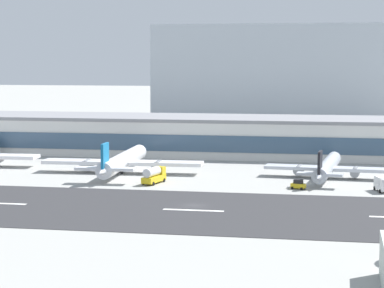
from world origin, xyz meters
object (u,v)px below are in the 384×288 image
at_px(airliner_blue_tail_gate_1, 122,162).
at_px(airliner_black_tail_gate_2, 327,168).
at_px(service_box_truck_1, 383,184).
at_px(service_baggage_tug_0, 298,185).
at_px(service_fuel_truck_2, 154,175).
at_px(distant_hotel_block, 286,75).
at_px(terminal_building, 245,136).

distance_m(airliner_blue_tail_gate_1, airliner_black_tail_gate_2, 51.99).
height_order(airliner_blue_tail_gate_1, service_box_truck_1, airliner_blue_tail_gate_1).
height_order(airliner_blue_tail_gate_1, service_baggage_tug_0, airliner_blue_tail_gate_1).
height_order(airliner_blue_tail_gate_1, service_fuel_truck_2, airliner_blue_tail_gate_1).
distance_m(airliner_blue_tail_gate_1, service_box_truck_1, 66.74).
distance_m(distant_hotel_block, airliner_blue_tail_gate_1, 164.72).
xyz_separation_m(distant_hotel_block, service_baggage_tug_0, (14.93, -177.27, -21.14)).
bearing_deg(service_fuel_truck_2, airliner_blue_tail_gate_1, 51.70).
xyz_separation_m(distant_hotel_block, airliner_blue_tail_gate_1, (-31.06, -160.63, -19.13)).
distance_m(terminal_building, service_fuel_truck_2, 61.25).
bearing_deg(service_baggage_tug_0, terminal_building, -52.82).
relative_size(airliner_blue_tail_gate_1, service_box_truck_1, 7.17).
bearing_deg(distant_hotel_block, service_box_truck_1, -79.30).
height_order(airliner_black_tail_gate_2, service_box_truck_1, airliner_black_tail_gate_2).
xyz_separation_m(terminal_building, distant_hotel_block, (4.58, 115.85, 16.32)).
height_order(terminal_building, service_baggage_tug_0, terminal_building).
height_order(distant_hotel_block, airliner_blue_tail_gate_1, distant_hotel_block).
bearing_deg(service_fuel_truck_2, service_baggage_tug_0, -81.10).
xyz_separation_m(distant_hotel_block, service_box_truck_1, (33.52, -177.41, -20.40)).
height_order(service_baggage_tug_0, service_box_truck_1, service_box_truck_1).
xyz_separation_m(airliner_blue_tail_gate_1, service_fuel_truck_2, (11.99, -14.61, -1.02)).
height_order(distant_hotel_block, service_box_truck_1, distant_hotel_block).
distance_m(distant_hotel_block, airliner_black_tail_gate_2, 162.13).
xyz_separation_m(service_box_truck_1, service_fuel_truck_2, (-52.60, 2.17, 0.24)).
height_order(terminal_building, airliner_black_tail_gate_2, terminal_building).
relative_size(airliner_blue_tail_gate_1, service_fuel_truck_2, 5.19).
distance_m(distant_hotel_block, service_fuel_truck_2, 177.42).
distance_m(airliner_black_tail_gate_2, service_box_truck_1, 21.85).
relative_size(terminal_building, service_box_truck_1, 28.66).
xyz_separation_m(terminal_building, service_box_truck_1, (38.11, -61.56, -4.08)).
height_order(distant_hotel_block, service_fuel_truck_2, distant_hotel_block).
distance_m(airliner_blue_tail_gate_1, service_fuel_truck_2, 18.93).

